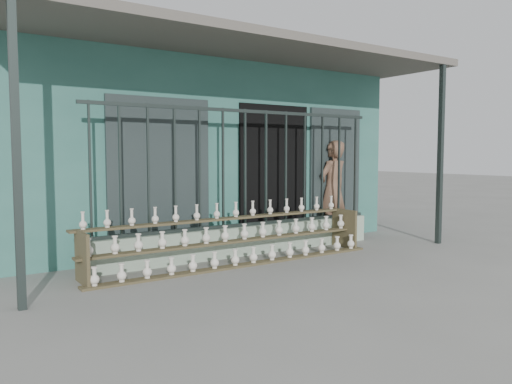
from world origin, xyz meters
TOP-DOWN VIEW (x-y plane):
  - ground at (0.00, 0.00)m, footprint 60.00×60.00m
  - workshop_building at (0.00, 4.23)m, footprint 7.40×6.60m
  - parapet_wall at (0.00, 1.30)m, footprint 5.00×0.20m
  - security_fence at (-0.00, 1.30)m, footprint 5.00×0.04m
  - shelf_rack at (-0.43, 0.88)m, footprint 4.50×0.68m
  - elderly_woman at (2.16, 1.67)m, footprint 0.72×0.54m

SIDE VIEW (x-z plane):
  - ground at x=0.00m, z-range 0.00..0.00m
  - parapet_wall at x=0.00m, z-range 0.00..0.45m
  - shelf_rack at x=-0.43m, z-range -0.06..0.79m
  - elderly_woman at x=2.16m, z-range 0.00..1.81m
  - security_fence at x=0.00m, z-range 0.45..2.25m
  - workshop_building at x=0.00m, z-range 0.02..3.23m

